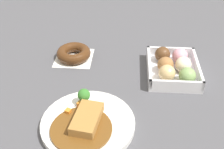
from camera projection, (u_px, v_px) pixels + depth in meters
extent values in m
plane|color=#4C4C51|center=(121.00, 98.00, 0.82)|extent=(1.60, 1.60, 0.00)
cylinder|color=white|center=(88.00, 124.00, 0.72)|extent=(0.24, 0.24, 0.02)
cylinder|color=brown|center=(81.00, 129.00, 0.69)|extent=(0.15, 0.15, 0.01)
cube|color=#A87538|center=(87.00, 119.00, 0.70)|extent=(0.12, 0.08, 0.02)
cylinder|color=white|center=(98.00, 111.00, 0.74)|extent=(0.06, 0.06, 0.00)
ellipsoid|color=yellow|center=(98.00, 108.00, 0.74)|extent=(0.03, 0.03, 0.01)
cylinder|color=#8CB766|center=(84.00, 101.00, 0.77)|extent=(0.01, 0.01, 0.02)
sphere|color=#387A2D|center=(84.00, 95.00, 0.75)|extent=(0.03, 0.03, 0.03)
cube|color=orange|center=(68.00, 112.00, 0.73)|extent=(0.02, 0.02, 0.01)
cube|color=orange|center=(80.00, 104.00, 0.76)|extent=(0.02, 0.02, 0.01)
cube|color=white|center=(172.00, 72.00, 0.91)|extent=(0.19, 0.16, 0.01)
cube|color=white|center=(170.00, 51.00, 0.97)|extent=(0.01, 0.16, 0.03)
cube|color=white|center=(177.00, 85.00, 0.82)|extent=(0.01, 0.16, 0.03)
cube|color=white|center=(149.00, 66.00, 0.90)|extent=(0.19, 0.01, 0.03)
cube|color=white|center=(197.00, 68.00, 0.89)|extent=(0.19, 0.01, 0.03)
sphere|color=brown|center=(163.00, 54.00, 0.94)|extent=(0.05, 0.05, 0.05)
sphere|color=#9E6B3D|center=(165.00, 65.00, 0.89)|extent=(0.05, 0.05, 0.05)
sphere|color=#DBB77A|center=(167.00, 73.00, 0.85)|extent=(0.05, 0.05, 0.05)
sphere|color=pink|center=(180.00, 56.00, 0.93)|extent=(0.05, 0.05, 0.05)
sphere|color=#EFE5C6|center=(183.00, 65.00, 0.89)|extent=(0.05, 0.05, 0.05)
sphere|color=#84A860|center=(187.00, 76.00, 0.84)|extent=(0.05, 0.05, 0.05)
cube|color=white|center=(74.00, 58.00, 0.99)|extent=(0.13, 0.13, 0.00)
torus|color=#4C2B14|center=(74.00, 53.00, 0.97)|extent=(0.12, 0.12, 0.04)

